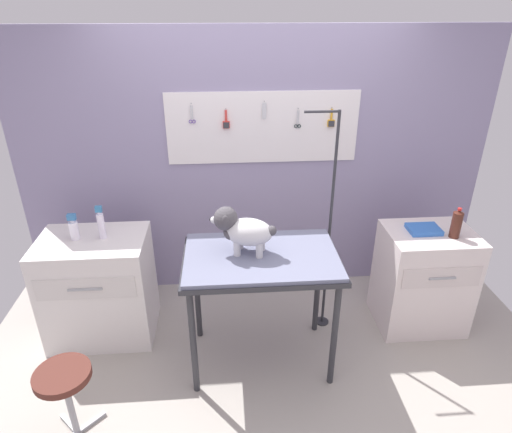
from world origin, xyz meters
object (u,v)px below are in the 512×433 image
grooming_arm (328,235)px  soda_bottle (456,224)px  stool (65,385)px  dog (242,229)px  shampoo_bottle (101,224)px  counter_left (99,287)px  cabinet_right (423,279)px  grooming_table (261,266)px

grooming_arm → soda_bottle: 0.95m
stool → soda_bottle: soda_bottle is taller
dog → shampoo_bottle: dog is taller
counter_left → cabinet_right: (2.59, -0.07, -0.01)m
dog → stool: dog is taller
counter_left → shampoo_bottle: shampoo_bottle is taller
cabinet_right → shampoo_bottle: (-2.50, 0.09, 0.55)m
dog → shampoo_bottle: (-1.02, 0.37, -0.11)m
counter_left → stool: bearing=-88.1°
grooming_table → cabinet_right: bearing=13.6°
soda_bottle → shampoo_bottle: bearing=176.5°
grooming_table → cabinet_right: grooming_table is taller
stool → grooming_table: bearing=25.7°
grooming_table → counter_left: size_ratio=1.24×
grooming_arm → counter_left: grooming_arm is taller
grooming_arm → dog: grooming_arm is taller
cabinet_right → soda_bottle: (0.13, -0.08, 0.54)m
soda_bottle → dog: bearing=-172.8°
counter_left → grooming_arm: bearing=-0.9°
counter_left → stool: size_ratio=1.63×
grooming_table → cabinet_right: 1.44m
dog → cabinet_right: (1.47, 0.28, -0.66)m
grooming_table → soda_bottle: bearing=9.5°
grooming_table → shampoo_bottle: bearing=160.3°
grooming_arm → dog: (-0.67, -0.32, 0.24)m
cabinet_right → shampoo_bottle: shampoo_bottle is taller
cabinet_right → stool: cabinet_right is taller
grooming_arm → counter_left: size_ratio=2.08×
grooming_table → grooming_arm: grooming_arm is taller
grooming_arm → cabinet_right: 0.91m
grooming_table → soda_bottle: size_ratio=4.45×
cabinet_right → soda_bottle: bearing=-30.4°
cabinet_right → stool: size_ratio=1.61×
cabinet_right → soda_bottle: soda_bottle is taller
soda_bottle → grooming_arm: bearing=173.1°
grooming_table → soda_bottle: soda_bottle is taller
counter_left → stool: (0.03, -0.97, -0.00)m
stool → shampoo_bottle: (0.06, 0.99, 0.55)m
grooming_arm → stool: size_ratio=3.41×
counter_left → grooming_table: bearing=-17.5°
dog → shampoo_bottle: size_ratio=1.70×
shampoo_bottle → soda_bottle: shampoo_bottle is taller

